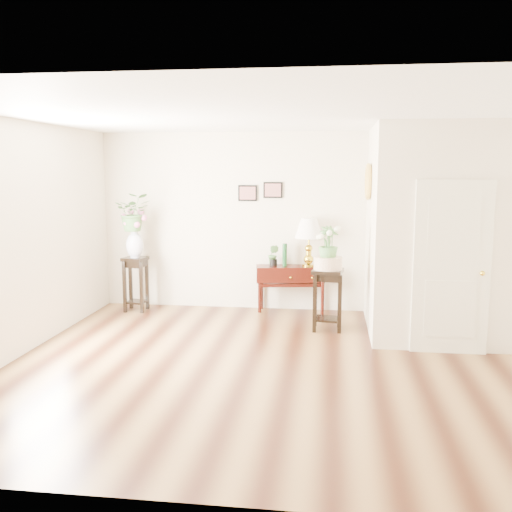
% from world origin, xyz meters
% --- Properties ---
extents(floor, '(6.00, 5.50, 0.02)m').
position_xyz_m(floor, '(0.00, 0.00, 0.00)').
color(floor, brown).
rests_on(floor, ground).
extents(ceiling, '(6.00, 5.50, 0.02)m').
position_xyz_m(ceiling, '(0.00, 0.00, 2.80)').
color(ceiling, white).
rests_on(ceiling, ground).
extents(wall_back, '(6.00, 0.02, 2.80)m').
position_xyz_m(wall_back, '(0.00, 2.75, 1.40)').
color(wall_back, beige).
rests_on(wall_back, ground).
extents(wall_front, '(6.00, 0.02, 2.80)m').
position_xyz_m(wall_front, '(0.00, -2.75, 1.40)').
color(wall_front, beige).
rests_on(wall_front, ground).
extents(wall_left, '(0.02, 5.50, 2.80)m').
position_xyz_m(wall_left, '(-3.00, 0.00, 1.40)').
color(wall_left, beige).
rests_on(wall_left, ground).
extents(partition, '(1.80, 1.95, 2.80)m').
position_xyz_m(partition, '(2.10, 1.77, 1.40)').
color(partition, beige).
rests_on(partition, floor).
extents(door, '(0.90, 0.05, 2.10)m').
position_xyz_m(door, '(2.10, 0.78, 1.05)').
color(door, beige).
rests_on(door, floor).
extents(art_print_left, '(0.30, 0.02, 0.25)m').
position_xyz_m(art_print_left, '(-0.65, 2.73, 1.85)').
color(art_print_left, black).
rests_on(art_print_left, wall_back).
extents(art_print_right, '(0.30, 0.02, 0.25)m').
position_xyz_m(art_print_right, '(-0.25, 2.73, 1.90)').
color(art_print_right, black).
rests_on(art_print_right, wall_back).
extents(wall_ornament, '(0.07, 0.51, 0.51)m').
position_xyz_m(wall_ornament, '(1.16, 1.90, 2.05)').
color(wall_ornament, gold).
rests_on(wall_ornament, partition).
extents(console_table, '(1.14, 0.53, 0.73)m').
position_xyz_m(console_table, '(0.06, 2.57, 0.37)').
color(console_table, black).
rests_on(console_table, floor).
extents(table_lamp, '(0.45, 0.45, 0.76)m').
position_xyz_m(table_lamp, '(0.33, 2.57, 1.08)').
color(table_lamp, gold).
rests_on(table_lamp, console_table).
extents(green_vase, '(0.09, 0.09, 0.35)m').
position_xyz_m(green_vase, '(-0.05, 2.57, 0.90)').
color(green_vase, '#13421D').
rests_on(green_vase, console_table).
extents(potted_plant, '(0.20, 0.18, 0.31)m').
position_xyz_m(potted_plant, '(-0.22, 2.57, 0.89)').
color(potted_plant, '#467B3B').
rests_on(potted_plant, console_table).
extents(plant_stand_a, '(0.39, 0.39, 0.86)m').
position_xyz_m(plant_stand_a, '(-2.38, 2.32, 0.43)').
color(plant_stand_a, black).
rests_on(plant_stand_a, floor).
extents(porcelain_vase, '(0.28, 0.28, 0.46)m').
position_xyz_m(porcelain_vase, '(-2.38, 2.32, 1.08)').
color(porcelain_vase, silver).
rests_on(porcelain_vase, plant_stand_a).
extents(lily_arrangement, '(0.64, 0.59, 0.59)m').
position_xyz_m(lily_arrangement, '(-2.38, 2.32, 1.55)').
color(lily_arrangement, '#467B3B').
rests_on(lily_arrangement, porcelain_vase).
extents(plant_stand_b, '(0.45, 0.45, 0.85)m').
position_xyz_m(plant_stand_b, '(0.63, 1.62, 0.43)').
color(plant_stand_b, black).
rests_on(plant_stand_b, floor).
extents(ceramic_bowl, '(0.50, 0.50, 0.17)m').
position_xyz_m(ceramic_bowl, '(0.63, 1.62, 0.93)').
color(ceramic_bowl, beige).
rests_on(ceramic_bowl, plant_stand_b).
extents(narcissus, '(0.33, 0.33, 0.48)m').
position_xyz_m(narcissus, '(0.63, 1.62, 1.21)').
color(narcissus, '#467B3B').
rests_on(narcissus, ceramic_bowl).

